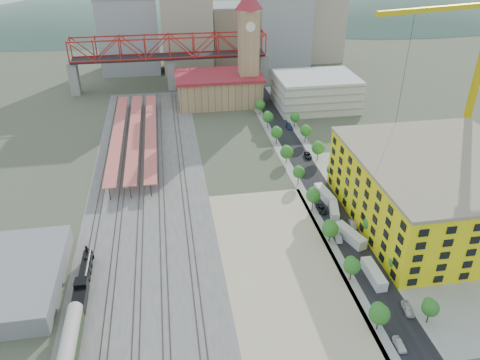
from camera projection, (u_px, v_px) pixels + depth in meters
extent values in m
plane|color=#474C38|center=(269.00, 195.00, 141.34)|extent=(400.00, 400.00, 0.00)
cube|color=#605E59|center=(148.00, 177.00, 151.28)|extent=(36.00, 165.00, 0.06)
cube|color=tan|center=(280.00, 263.00, 113.73)|extent=(28.00, 67.00, 0.06)
cube|color=black|center=(306.00, 168.00, 156.45)|extent=(12.00, 170.00, 0.06)
cube|color=gray|center=(290.00, 169.00, 155.68)|extent=(3.00, 170.00, 0.04)
cube|color=gray|center=(322.00, 167.00, 157.23)|extent=(3.00, 170.00, 0.04)
cube|color=gray|center=(441.00, 218.00, 130.50)|extent=(50.00, 90.00, 0.06)
cube|color=#382B23|center=(102.00, 180.00, 149.15)|extent=(0.12, 160.00, 0.18)
cube|color=#382B23|center=(106.00, 180.00, 149.35)|extent=(0.12, 160.00, 0.18)
cube|color=#382B23|center=(121.00, 178.00, 149.99)|extent=(0.12, 160.00, 0.18)
cube|color=#382B23|center=(126.00, 178.00, 150.19)|extent=(0.12, 160.00, 0.18)
cube|color=#382B23|center=(140.00, 177.00, 150.83)|extent=(0.12, 160.00, 0.18)
cube|color=#382B23|center=(144.00, 177.00, 151.04)|extent=(0.12, 160.00, 0.18)
cube|color=#382B23|center=(159.00, 176.00, 151.68)|extent=(0.12, 160.00, 0.18)
cube|color=#382B23|center=(163.00, 175.00, 151.88)|extent=(0.12, 160.00, 0.18)
cube|color=#382B23|center=(180.00, 174.00, 152.66)|extent=(0.12, 160.00, 0.18)
cube|color=#382B23|center=(185.00, 174.00, 152.87)|extent=(0.12, 160.00, 0.18)
cube|color=#DC545B|center=(118.00, 134.00, 171.37)|extent=(4.00, 80.00, 0.25)
cylinder|color=black|center=(118.00, 139.00, 172.35)|extent=(0.24, 0.24, 4.00)
cube|color=#DC545B|center=(134.00, 132.00, 172.21)|extent=(4.00, 80.00, 0.25)
cylinder|color=black|center=(135.00, 137.00, 173.20)|extent=(0.24, 0.24, 4.00)
cube|color=#DC545B|center=(151.00, 131.00, 173.05)|extent=(4.00, 80.00, 0.25)
cylinder|color=black|center=(151.00, 136.00, 174.04)|extent=(0.24, 0.24, 4.00)
cube|color=tan|center=(219.00, 90.00, 208.04)|extent=(36.00, 22.00, 12.00)
cube|color=maroon|center=(218.00, 76.00, 204.83)|extent=(38.00, 24.00, 1.20)
cube|color=tan|center=(248.00, 58.00, 201.24)|extent=(8.00, 8.00, 40.00)
cylinder|color=white|center=(251.00, 27.00, 190.80)|extent=(4.00, 0.30, 4.00)
cube|color=silver|center=(316.00, 92.00, 203.02)|extent=(34.00, 26.00, 14.00)
cube|color=gray|center=(74.00, 78.00, 217.88)|extent=(4.00, 6.00, 15.00)
cube|color=gray|center=(263.00, 69.00, 230.55)|extent=(4.00, 6.00, 15.00)
cube|color=gray|center=(171.00, 74.00, 224.22)|extent=(4.00, 6.00, 15.00)
cube|color=black|center=(170.00, 57.00, 220.27)|extent=(90.00, 9.00, 1.00)
cube|color=yellow|center=(438.00, 192.00, 125.65)|extent=(44.00, 50.00, 18.00)
cube|color=gray|center=(446.00, 161.00, 121.00)|extent=(44.60, 50.60, 0.80)
cube|color=gray|center=(11.00, 279.00, 105.08)|extent=(22.00, 32.00, 5.00)
cube|color=#9EA0A3|center=(129.00, 35.00, 245.76)|extent=(30.00, 25.00, 38.00)
cube|color=#B2A58C|center=(186.00, 21.00, 242.23)|extent=(26.00, 22.00, 52.00)
cube|color=gray|center=(233.00, 34.00, 264.33)|extent=(24.00, 24.00, 30.00)
cube|color=#9EA0A3|center=(284.00, 8.00, 252.01)|extent=(28.00, 22.00, 60.00)
cube|color=#B2A58C|center=(322.00, 20.00, 263.62)|extent=(22.00, 20.00, 44.00)
cube|color=brown|center=(207.00, 35.00, 271.93)|extent=(20.00, 20.00, 26.00)
ellipsoid|color=#4C6B59|center=(104.00, 112.00, 386.77)|extent=(396.00, 216.00, 180.00)
ellipsoid|color=#4C6B59|center=(247.00, 129.00, 415.51)|extent=(484.00, 264.00, 220.00)
ellipsoid|color=#4C6B59|center=(378.00, 98.00, 421.53)|extent=(418.00, 228.00, 190.00)
cylinder|color=black|center=(85.00, 268.00, 108.59)|extent=(2.44, 11.70, 2.44)
cube|color=black|center=(82.00, 286.00, 103.06)|extent=(2.73, 2.92, 3.12)
cylinder|color=black|center=(87.00, 249.00, 111.91)|extent=(0.68, 0.68, 1.56)
sphere|color=black|center=(85.00, 259.00, 109.64)|extent=(0.97, 0.97, 0.97)
cone|color=black|center=(90.00, 255.00, 115.00)|extent=(2.53, 1.56, 2.53)
cube|color=black|center=(79.00, 302.00, 99.58)|extent=(2.73, 5.85, 2.73)
cube|color=#293A1F|center=(70.00, 347.00, 88.86)|extent=(2.83, 17.55, 3.12)
cylinder|color=#ADA899|center=(69.00, 340.00, 88.04)|extent=(3.02, 17.55, 3.02)
cube|color=gold|center=(473.00, 93.00, 147.99)|extent=(1.75, 1.75, 49.28)
cube|color=gold|center=(440.00, 9.00, 127.85)|extent=(40.83, 10.69, 1.31)
cube|color=silver|center=(374.00, 274.00, 108.31)|extent=(2.65, 9.75, 2.66)
cube|color=silver|center=(350.00, 235.00, 121.21)|extent=(5.95, 10.63, 2.82)
cube|color=silver|center=(334.00, 210.00, 132.07)|extent=(4.33, 9.03, 2.39)
cube|color=silver|center=(324.00, 194.00, 139.32)|extent=(3.80, 9.93, 2.65)
imported|color=silver|center=(400.00, 344.00, 91.34)|extent=(1.72, 4.11, 1.39)
imported|color=#95959A|center=(338.00, 238.00, 121.53)|extent=(2.25, 4.69, 1.48)
imported|color=black|center=(322.00, 209.00, 133.39)|extent=(2.35, 5.01, 1.39)
imported|color=navy|center=(300.00, 172.00, 152.78)|extent=(1.88, 4.53, 1.31)
imported|color=silver|center=(408.00, 309.00, 99.49)|extent=(2.44, 4.79, 1.56)
imported|color=gray|center=(353.00, 224.00, 126.81)|extent=(1.88, 4.33, 1.39)
imported|color=black|center=(308.00, 155.00, 163.16)|extent=(2.99, 5.28, 1.39)
imported|color=navy|center=(289.00, 126.00, 185.36)|extent=(2.30, 5.18, 1.48)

